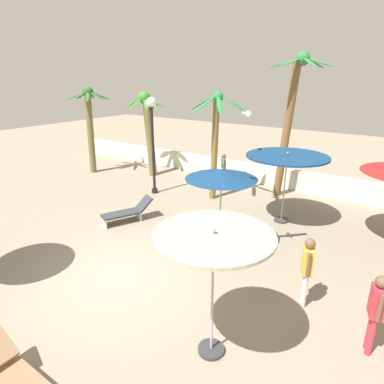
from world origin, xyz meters
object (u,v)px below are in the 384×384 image
Objects in this scene: patio_umbrella_3 at (221,175)px; patio_umbrella_4 at (214,246)px; palm_tree_0 at (148,124)px; seagull_0 at (247,114)px; palm_tree_3 at (291,113)px; guest_1 at (223,166)px; guest_0 at (376,307)px; palm_tree_1 at (90,120)px; lounge_chair_0 at (15,377)px; lounge_chair_1 at (128,212)px; palm_tree_2 at (216,133)px; patio_umbrella_1 at (287,160)px; lamp_post_0 at (152,130)px; guest_3 at (307,266)px.

patio_umbrella_3 is 0.99× the size of patio_umbrella_4.
seagull_0 is at bearing -15.57° from palm_tree_0.
palm_tree_3 reaches higher than guest_1.
guest_0 is 10.72m from guest_1.
palm_tree_3 is (-1.97, 9.40, 1.32)m from patio_umbrella_4.
palm_tree_1 is 2.48× the size of lounge_chair_0.
seagull_0 is at bearing 104.24° from patio_umbrella_3.
seagull_0 is (3.03, 3.32, 3.42)m from lounge_chair_1.
patio_umbrella_3 is at bearing -75.76° from seagull_0.
palm_tree_2 is (4.83, -1.24, 0.16)m from palm_tree_0.
lounge_chair_1 is (-4.68, -3.24, -1.96)m from patio_umbrella_1.
guest_1 is at bearing 83.03° from lounge_chair_1.
lamp_post_0 is 10.80m from guest_0.
guest_1 is at bearing 103.30° from lounge_chair_0.
seagull_0 reaches higher than lounge_chair_0.
palm_tree_3 reaches higher than patio_umbrella_4.
patio_umbrella_1 is 6.02m from lounge_chair_1.
guest_3 is at bearing -49.47° from seagull_0.
palm_tree_3 is 3.09× the size of lounge_chair_1.
guest_0 is at bearing 34.62° from patio_umbrella_4.
lounge_chair_0 is at bearing -60.02° from lounge_chair_1.
seagull_0 is at bearing 47.59° from lounge_chair_1.
lounge_chair_0 is at bearing -58.22° from palm_tree_0.
palm_tree_1 is 2.91× the size of guest_1.
patio_umbrella_4 is 7.01m from lounge_chair_1.
palm_tree_3 reaches higher than patio_umbrella_1.
palm_tree_2 is 2.80m from lamp_post_0.
palm_tree_0 is at bearing -173.90° from palm_tree_3.
palm_tree_1 reaches higher than patio_umbrella_4.
guest_3 is at bearing -8.99° from lounge_chair_1.
lounge_chair_1 is 1.12× the size of guest_3.
palm_tree_0 is at bearing 165.65° from palm_tree_2.
seagull_0 is at bearing 111.67° from patio_umbrella_4.
patio_umbrella_1 reaches higher than lounge_chair_0.
palm_tree_1 is 9.32m from seagull_0.
palm_tree_1 is (-11.99, 7.18, 0.57)m from patio_umbrella_4.
patio_umbrella_1 is at bearing 98.97° from patio_umbrella_4.
patio_umbrella_3 is 3.43m from guest_3.
palm_tree_1 is 10.29m from palm_tree_3.
palm_tree_3 is at bearing 40.09° from palm_tree_2.
palm_tree_3 is at bearing 88.94° from lounge_chair_0.
patio_umbrella_3 is at bearing -61.46° from guest_1.
palm_tree_3 is (-0.91, 2.66, 1.30)m from patio_umbrella_1.
lounge_chair_0 is 6.49m from guest_0.
guest_0 is at bearing 43.01° from lounge_chair_0.
patio_umbrella_4 is 1.69× the size of guest_1.
lounge_chair_1 is at bearing -67.10° from lamp_post_0.
patio_umbrella_3 is 5.91m from lamp_post_0.
palm_tree_2 is (-4.36, 7.39, 0.55)m from patio_umbrella_4.
seagull_0 is (6.48, -1.80, 1.08)m from palm_tree_0.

